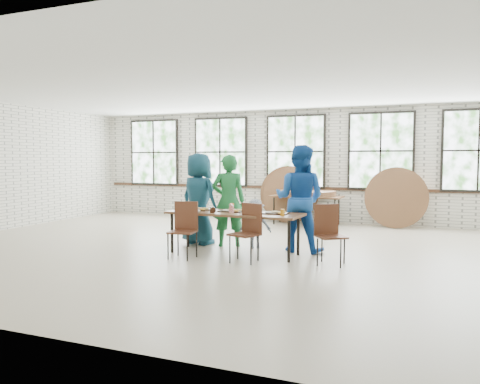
{
  "coord_description": "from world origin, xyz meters",
  "views": [
    {
      "loc": [
        3.26,
        -7.81,
        1.67
      ],
      "look_at": [
        0.0,
        0.4,
        1.05
      ],
      "focal_mm": 35.0,
      "sensor_mm": 36.0,
      "label": 1
    }
  ],
  "objects_px": {
    "dining_table": "(234,215)",
    "chair_near_left": "(184,225)",
    "chair_near_right": "(248,227)",
    "storage_table": "(306,198)"
  },
  "relations": [
    {
      "from": "dining_table",
      "to": "chair_near_left",
      "type": "distance_m",
      "value": 0.9
    },
    {
      "from": "dining_table",
      "to": "chair_near_right",
      "type": "xyz_separation_m",
      "value": [
        0.44,
        -0.46,
        -0.13
      ]
    },
    {
      "from": "chair_near_left",
      "to": "dining_table",
      "type": "bearing_deg",
      "value": 32.45
    },
    {
      "from": "chair_near_left",
      "to": "storage_table",
      "type": "relative_size",
      "value": 0.52
    },
    {
      "from": "storage_table",
      "to": "dining_table",
      "type": "bearing_deg",
      "value": -90.85
    },
    {
      "from": "chair_near_right",
      "to": "storage_table",
      "type": "height_order",
      "value": "chair_near_right"
    },
    {
      "from": "storage_table",
      "to": "chair_near_right",
      "type": "bearing_deg",
      "value": -85.03
    },
    {
      "from": "dining_table",
      "to": "chair_near_left",
      "type": "relative_size",
      "value": 2.56
    },
    {
      "from": "dining_table",
      "to": "chair_near_right",
      "type": "distance_m",
      "value": 0.65
    },
    {
      "from": "dining_table",
      "to": "chair_near_left",
      "type": "bearing_deg",
      "value": -137.06
    }
  ]
}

